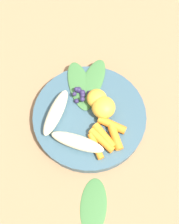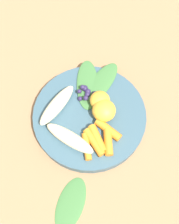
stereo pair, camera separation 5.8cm
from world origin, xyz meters
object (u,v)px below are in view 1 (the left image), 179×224
kale_leaf_stray (94,206)px  banana_peeled_right (56,112)px  banana_peeled_left (77,142)px  orange_segment_near (97,98)px  bowl (90,116)px

kale_leaf_stray → banana_peeled_right: bearing=-151.5°
banana_peeled_left → banana_peeled_right: same height
banana_peeled_right → orange_segment_near: 0.10m
banana_peeled_right → orange_segment_near: bearing=130.8°
banana_peeled_left → kale_leaf_stray: bearing=-56.4°
kale_leaf_stray → bowl: bearing=-172.3°
banana_peeled_left → banana_peeled_right: (-0.08, -0.01, 0.00)m
orange_segment_near → kale_leaf_stray: size_ratio=0.41×
banana_peeled_left → banana_peeled_right: bearing=143.6°
orange_segment_near → kale_leaf_stray: bearing=-30.8°
banana_peeled_right → kale_leaf_stray: banana_peeled_right is taller
bowl → banana_peeled_right: (-0.03, -0.07, 0.03)m
banana_peeled_right → banana_peeled_left: bearing=56.0°
banana_peeled_right → orange_segment_near: (0.01, 0.09, 0.00)m
bowl → banana_peeled_right: bearing=-116.5°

